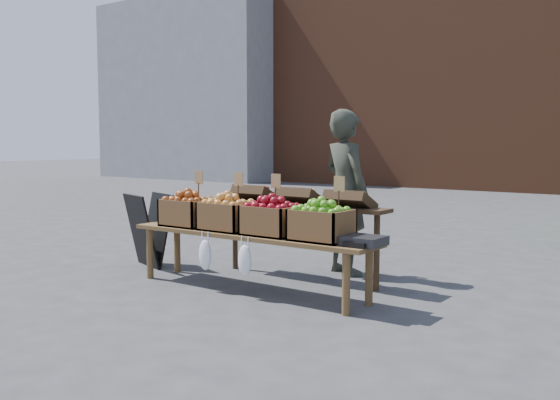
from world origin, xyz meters
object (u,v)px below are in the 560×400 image
Objects in this scene: crate_golden_apples at (188,213)px; crate_red_apples at (272,220)px; weighing_scale at (364,241)px; crate_russet_pears at (228,216)px; crate_green_apples at (321,225)px; chalkboard_sign at (149,230)px; display_bench at (250,262)px; vendor at (346,192)px; back_table at (300,230)px.

crate_golden_apples is 1.00× the size of crate_red_apples.
crate_golden_apples is at bearing 180.00° from weighing_scale.
crate_russet_pears is 1.00× the size of crate_green_apples.
crate_red_apples is 0.98m from weighing_scale.
weighing_scale is (2.96, -0.24, 0.18)m from chalkboard_sign.
chalkboard_sign is 2.56m from crate_green_apples.
crate_golden_apples reaches higher than weighing_scale.
chalkboard_sign is 1.73m from display_bench.
display_bench is 5.40× the size of crate_golden_apples.
vendor is 1.42m from display_bench.
back_table is 1.36m from weighing_scale.
chalkboard_sign is 1.72× the size of crate_russet_pears.
back_table is 6.18× the size of weighing_scale.
display_bench is 0.93m from crate_golden_apples.
chalkboard_sign is 1.72× the size of crate_green_apples.
back_table reaches higher than display_bench.
weighing_scale is (1.15, -0.72, 0.09)m from back_table.
vendor reaches higher than back_table.
chalkboard_sign is 1.72× the size of crate_golden_apples.
vendor is 3.59× the size of crate_golden_apples.
vendor is at bearing 86.58° from crate_red_apples.
crate_green_apples is at bearing 180.00° from weighing_scale.
back_table reaches higher than crate_red_apples.
crate_golden_apples is at bearing 180.00° from crate_russet_pears.
vendor reaches higher than crate_red_apples.
crate_green_apples is (1.10, 0.00, 0.00)m from crate_russet_pears.
back_table is at bearing 37.84° from crate_golden_apples.
crate_green_apples is 1.47× the size of weighing_scale.
chalkboard_sign reaches higher than weighing_scale.
back_table is 1.04m from crate_green_apples.
chalkboard_sign is 1.87m from back_table.
crate_golden_apples is at bearing 180.00° from crate_red_apples.
crate_red_apples is at bearing 180.00° from weighing_scale.
vendor is 0.69m from back_table.
vendor is 1.34m from crate_green_apples.
display_bench is (1.71, -0.24, -0.14)m from chalkboard_sign.
back_table is 4.20× the size of crate_green_apples.
crate_green_apples is at bearing 0.00° from crate_golden_apples.
display_bench is at bearing 180.00° from crate_green_apples.
crate_red_apples is (1.98, -0.24, 0.28)m from chalkboard_sign.
vendor is 3.59× the size of crate_russet_pears.
crate_golden_apples is 1.00× the size of crate_green_apples.
vendor is at bearing 64.46° from back_table.
weighing_scale is at bearing 13.73° from chalkboard_sign.
chalkboard_sign is at bearing 49.11° from vendor.
display_bench is 0.93m from crate_green_apples.
vendor is at bearing 126.07° from weighing_scale.
chalkboard_sign is 1.48m from crate_russet_pears.
weighing_scale is at bearing 0.00° from crate_russet_pears.
vendor is 1.25m from crate_red_apples.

